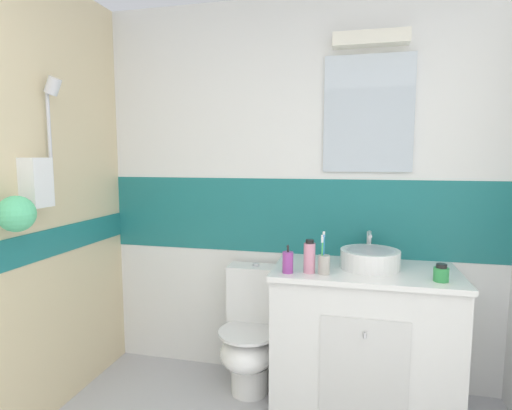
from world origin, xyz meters
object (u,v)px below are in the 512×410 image
toothbrush_cup (324,262)px  mouthwash_bottle (309,257)px  toilet (251,334)px  hair_gel_jar (441,274)px  sink_basin (370,258)px  soap_dispenser (288,262)px

toothbrush_cup → mouthwash_bottle: size_ratio=1.26×
toilet → hair_gel_jar: bearing=-10.5°
toothbrush_cup → hair_gel_jar: (0.60, 0.00, -0.02)m
hair_gel_jar → toilet: bearing=169.5°
sink_basin → mouthwash_bottle: sink_basin is taller
toothbrush_cup → mouthwash_bottle: bearing=175.3°
hair_gel_jar → soap_dispenser: bearing=-178.1°
toothbrush_cup → soap_dispenser: 0.20m
sink_basin → hair_gel_jar: (0.35, -0.18, -0.02)m
toilet → toothbrush_cup: 0.75m
mouthwash_bottle → hair_gel_jar: size_ratio=2.03×
toothbrush_cup → sink_basin: bearing=36.5°
toilet → mouthwash_bottle: bearing=-26.8°
sink_basin → toothbrush_cup: size_ratio=1.63×
sink_basin → soap_dispenser: bearing=-154.8°
toothbrush_cup → mouthwash_bottle: toothbrush_cup is taller
toothbrush_cup → mouthwash_bottle: (-0.08, 0.01, 0.02)m
soap_dispenser → mouthwash_bottle: (0.12, 0.03, 0.03)m
toilet → soap_dispenser: 0.65m
toilet → mouthwash_bottle: mouthwash_bottle is taller
sink_basin → hair_gel_jar: 0.39m
soap_dispenser → mouthwash_bottle: size_ratio=0.86×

